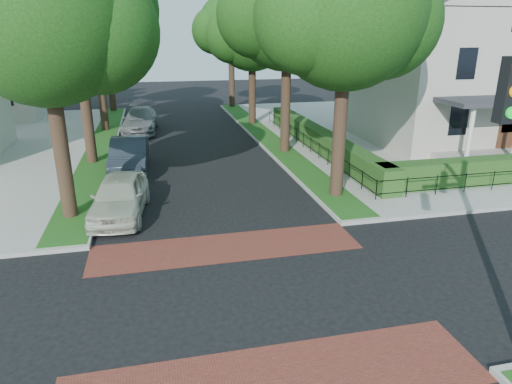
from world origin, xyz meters
TOP-DOWN VIEW (x-y plane):
  - ground at (0.00, 0.00)m, footprint 120.00×120.00m
  - sidewalk_ne at (19.50, 19.00)m, footprint 30.00×30.00m
  - crosswalk_far at (0.00, 3.20)m, footprint 9.00×2.20m
  - crosswalk_near at (0.00, -3.20)m, footprint 9.00×2.20m
  - grass_strip_ne at (5.40, 19.10)m, footprint 1.60×29.80m
  - grass_strip_nw at (-5.40, 19.10)m, footprint 1.60×29.80m
  - tree_right_near at (5.60, 7.24)m, footprint 7.75×6.67m
  - tree_right_mid at (5.61, 15.25)m, footprint 8.25×7.09m
  - tree_right_far at (5.60, 24.22)m, footprint 7.25×6.23m
  - tree_right_back at (5.60, 33.23)m, footprint 7.50×6.45m
  - tree_left_near at (-5.40, 7.23)m, footprint 7.50×6.45m
  - tree_left_mid at (-5.39, 15.24)m, footprint 8.00×6.88m
  - tree_left_far at (-5.40, 24.22)m, footprint 7.00×6.02m
  - tree_left_back at (-5.40, 33.24)m, footprint 7.75×6.66m
  - hedge_main_road at (7.70, 15.00)m, footprint 1.00×18.00m
  - fence_main_road at (6.90, 15.00)m, footprint 0.06×18.00m
  - house_victorian at (17.51, 15.92)m, footprint 13.00×13.05m
  - parked_car_front at (-3.60, 6.94)m, footprint 2.45×4.99m
  - parked_car_middle at (-3.42, 13.21)m, footprint 1.98×5.28m
  - parked_car_rear at (-2.97, 23.53)m, footprint 2.83×5.97m

SIDE VIEW (x-z plane):
  - ground at x=0.00m, z-range 0.00..0.00m
  - crosswalk_far at x=0.00m, z-range 0.00..0.01m
  - crosswalk_near at x=0.00m, z-range 0.00..0.01m
  - sidewalk_ne at x=19.50m, z-range 0.00..0.15m
  - grass_strip_ne at x=5.40m, z-range 0.15..0.17m
  - grass_strip_nw at x=-5.40m, z-range 0.15..0.17m
  - fence_main_road at x=6.90m, z-range 0.15..1.05m
  - hedge_main_road at x=7.70m, z-range 0.15..1.35m
  - parked_car_front at x=-3.60m, z-range 0.00..1.64m
  - parked_car_rear at x=-2.97m, z-range 0.00..1.68m
  - parked_car_middle at x=-3.42m, z-range 0.00..1.72m
  - house_victorian at x=17.51m, z-range -0.22..12.26m
  - tree_right_far at x=5.60m, z-range 2.04..11.78m
  - tree_left_far at x=-5.40m, z-range 2.19..12.05m
  - tree_right_back at x=5.60m, z-range 2.17..12.37m
  - tree_left_near at x=-5.40m, z-range 2.17..12.37m
  - tree_left_back at x=-5.40m, z-range 2.19..12.63m
  - tree_right_near at x=5.60m, z-range 2.30..12.96m
  - tree_right_mid at x=5.61m, z-range 2.38..13.60m
  - tree_left_mid at x=-5.39m, z-range 2.60..14.08m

